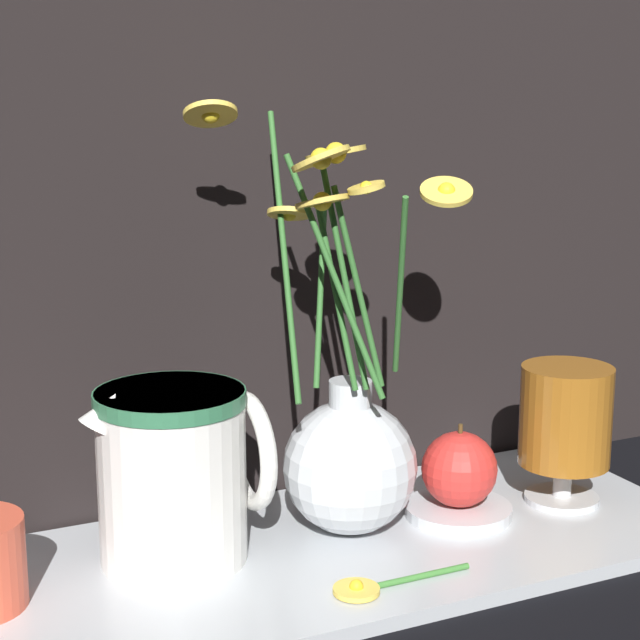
# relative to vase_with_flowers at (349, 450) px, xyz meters

# --- Properties ---
(ground_plane) EXTENTS (6.00, 6.00, 0.00)m
(ground_plane) POSITION_rel_vase_with_flowers_xyz_m (-0.05, -0.02, -0.09)
(ground_plane) COLOR black
(shelf) EXTENTS (0.71, 0.26, 0.01)m
(shelf) POSITION_rel_vase_with_flowers_xyz_m (-0.05, -0.02, -0.08)
(shelf) COLOR #B2B7BC
(shelf) RESTS_ON ground_plane
(vase_with_flowers) EXTENTS (0.23, 0.16, 0.37)m
(vase_with_flowers) POSITION_rel_vase_with_flowers_xyz_m (0.00, 0.00, 0.00)
(vase_with_flowers) COLOR silver
(vase_with_flowers) RESTS_ON shelf
(ceramic_pitcher) EXTENTS (0.15, 0.12, 0.15)m
(ceramic_pitcher) POSITION_rel_vase_with_flowers_xyz_m (-0.15, 0.01, 0.00)
(ceramic_pitcher) COLOR white
(ceramic_pitcher) RESTS_ON shelf
(tea_glass) EXTENTS (0.08, 0.08, 0.13)m
(tea_glass) POSITION_rel_vase_with_flowers_xyz_m (0.21, -0.03, 0.01)
(tea_glass) COLOR silver
(tea_glass) RESTS_ON shelf
(saucer_plate) EXTENTS (0.10, 0.10, 0.01)m
(saucer_plate) POSITION_rel_vase_with_flowers_xyz_m (0.10, -0.01, -0.07)
(saucer_plate) COLOR silver
(saucer_plate) RESTS_ON shelf
(orange_fruit) EXTENTS (0.07, 0.07, 0.08)m
(orange_fruit) POSITION_rel_vase_with_flowers_xyz_m (0.10, -0.01, -0.03)
(orange_fruit) COLOR red
(orange_fruit) RESTS_ON saucer_plate
(loose_daisy) EXTENTS (0.12, 0.04, 0.01)m
(loose_daisy) POSITION_rel_vase_with_flowers_xyz_m (-0.03, -0.11, -0.07)
(loose_daisy) COLOR #3D7A33
(loose_daisy) RESTS_ON shelf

